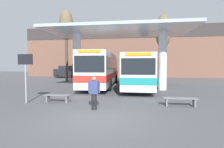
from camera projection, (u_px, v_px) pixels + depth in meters
ground_plane at (95, 118)px, 7.27m from camera, size 100.00×100.00×0.00m
townhouse_backdrop at (128, 47)px, 32.33m from camera, size 40.00×0.58×9.47m
station_canopy at (118, 38)px, 16.04m from camera, size 12.97×6.10×5.51m
transit_bus_left_bay at (102, 68)px, 18.67m from camera, size 3.06×12.08×3.37m
transit_bus_center_bay at (138, 70)px, 17.19m from camera, size 2.78×11.12×3.10m
waiting_bench_near_pillar at (58, 97)px, 10.36m from camera, size 1.52×0.44×0.46m
waiting_bench_mid_platform at (180, 100)px, 9.37m from camera, size 1.79×0.44×0.46m
info_sign_platform at (25, 68)px, 10.03m from camera, size 0.90×0.09×2.85m
pedestrian_waiting at (94, 90)px, 8.58m from camera, size 0.60×0.24×1.64m
poplar_tree_behind_left at (66, 27)px, 23.23m from camera, size 1.85×1.85×9.63m
poplar_tree_behind_right at (163, 32)px, 22.96m from camera, size 2.03×2.03×8.93m
parked_car_street at (66, 72)px, 31.13m from camera, size 4.20×2.03×2.14m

